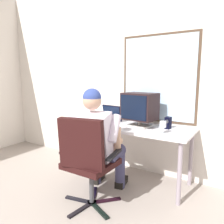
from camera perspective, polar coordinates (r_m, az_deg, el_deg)
wall_rear at (r=2.96m, az=13.41°, el=10.31°), size 5.99×0.08×2.82m
desk at (r=2.81m, az=5.03°, el=-5.37°), size 1.52×0.64×0.72m
office_chair at (r=2.21m, az=-6.62°, el=-11.66°), size 0.62×0.61×0.96m
person_seated at (r=2.39m, az=-3.75°, el=-7.66°), size 0.59×0.81×1.22m
crt_monitor at (r=2.74m, az=7.22°, el=1.35°), size 0.44×0.34×0.42m
laptop at (r=3.01m, az=-0.91°, el=-1.51°), size 0.36×0.32×0.23m
wine_glass at (r=2.47m, az=13.13°, el=-3.34°), size 0.07×0.07×0.14m
desk_speaker at (r=2.71m, az=14.42°, el=-2.74°), size 0.07×0.08×0.14m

